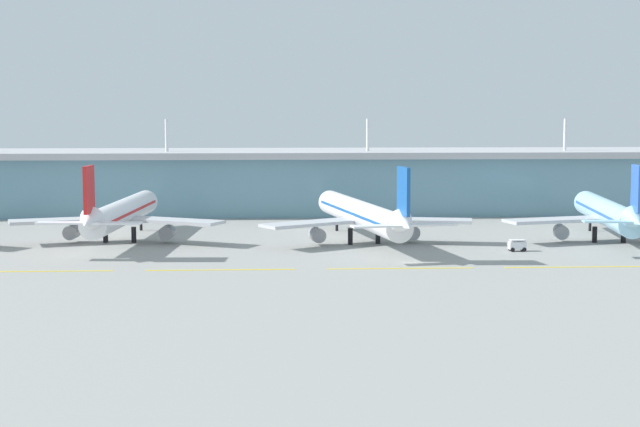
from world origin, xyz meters
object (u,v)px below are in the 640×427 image
(airliner_far_middle, at_px, (608,214))
(baggage_cart, at_px, (517,245))
(airliner_center, at_px, (362,215))
(airliner_near_middle, at_px, (121,214))

(airliner_far_middle, bearing_deg, baggage_cart, -149.94)
(airliner_center, xyz_separation_m, airliner_far_middle, (55.72, -0.32, -0.01))
(airliner_center, height_order, airliner_far_middle, same)
(airliner_center, distance_m, baggage_cart, 35.10)
(airliner_near_middle, xyz_separation_m, baggage_cart, (85.97, -19.22, -5.19))
(airliner_far_middle, bearing_deg, airliner_near_middle, 177.25)
(airliner_center, bearing_deg, airliner_near_middle, 174.77)
(airliner_center, bearing_deg, airliner_far_middle, -0.33)
(airliner_far_middle, relative_size, baggage_cart, 15.99)
(airliner_near_middle, xyz_separation_m, airliner_center, (54.31, -4.97, 0.01))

